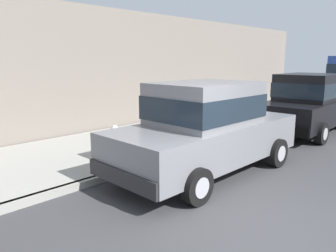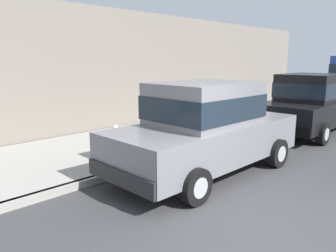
{
  "view_description": "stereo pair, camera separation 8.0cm",
  "coord_description": "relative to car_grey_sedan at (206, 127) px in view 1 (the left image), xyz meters",
  "views": [
    {
      "loc": [
        2.01,
        -3.92,
        2.37
      ],
      "look_at": [
        -3.19,
        1.45,
        0.85
      ],
      "focal_mm": 35.06,
      "sensor_mm": 36.0,
      "label": 1
    },
    {
      "loc": [
        2.07,
        -3.87,
        2.37
      ],
      "look_at": [
        -3.19,
        1.45,
        0.85
      ],
      "focal_mm": 35.06,
      "sensor_mm": 36.0,
      "label": 2
    }
  ],
  "objects": [
    {
      "name": "car_black_sedan",
      "position": [
        -0.01,
        5.48,
        0.0
      ],
      "size": [
        2.1,
        4.63,
        1.92
      ],
      "color": "black",
      "rests_on": "ground"
    },
    {
      "name": "curb",
      "position": [
        -1.12,
        -1.43,
        -0.91
      ],
      "size": [
        0.16,
        64.0,
        0.14
      ],
      "primitive_type": "cube",
      "color": "gray",
      "rests_on": "ground"
    },
    {
      "name": "dog_white",
      "position": [
        -2.86,
        -0.04,
        -0.55
      ],
      "size": [
        0.75,
        0.26,
        0.49
      ],
      "color": "white",
      "rests_on": "sidewalk"
    },
    {
      "name": "ground_plane",
      "position": [
        2.08,
        -1.43,
        -0.98
      ],
      "size": [
        80.0,
        80.0,
        0.0
      ],
      "primitive_type": "plane",
      "color": "#38383A"
    },
    {
      "name": "car_grey_sedan",
      "position": [
        0.0,
        0.0,
        0.0
      ],
      "size": [
        2.08,
        4.62,
        1.92
      ],
      "color": "slate",
      "rests_on": "ground"
    },
    {
      "name": "building_facade",
      "position": [
        -5.02,
        3.79,
        1.01
      ],
      "size": [
        0.5,
        20.0,
        3.98
      ],
      "primitive_type": "cube",
      "color": "slate",
      "rests_on": "ground"
    },
    {
      "name": "sidewalk",
      "position": [
        -2.92,
        -1.43,
        -0.91
      ],
      "size": [
        3.6,
        64.0,
        0.14
      ],
      "primitive_type": "cube",
      "color": "#99968E",
      "rests_on": "ground"
    }
  ]
}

